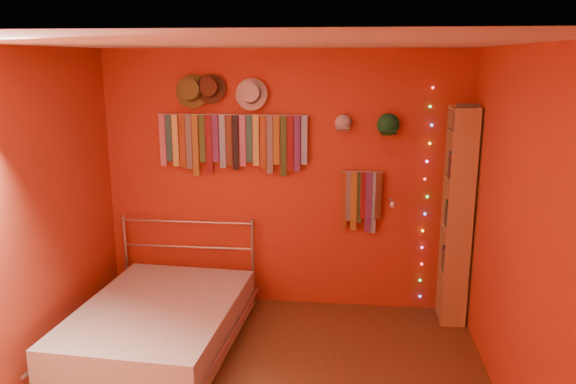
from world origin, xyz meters
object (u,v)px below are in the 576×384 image
(tie_rack, at_px, (232,141))
(reading_lamp, at_px, (392,204))
(bookshelf, at_px, (462,216))
(bed, at_px, (159,324))

(tie_rack, bearing_deg, reading_lamp, -6.05)
(reading_lamp, height_order, bookshelf, bookshelf)
(bookshelf, xyz_separation_m, bed, (-2.61, -0.81, -0.81))
(bookshelf, bearing_deg, bed, -162.73)
(reading_lamp, xyz_separation_m, bookshelf, (0.63, 0.01, -0.10))
(tie_rack, height_order, reading_lamp, tie_rack)
(tie_rack, height_order, bed, tie_rack)
(bookshelf, bearing_deg, tie_rack, 175.86)
(tie_rack, bearing_deg, bookshelf, -4.14)
(tie_rack, relative_size, bed, 0.77)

